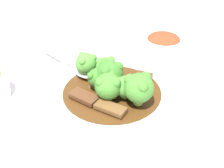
{
  "coord_description": "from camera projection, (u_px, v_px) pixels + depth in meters",
  "views": [
    {
      "loc": [
        -0.13,
        0.49,
        0.39
      ],
      "look_at": [
        0.0,
        0.0,
        0.03
      ],
      "focal_mm": 50.0,
      "sensor_mm": 36.0,
      "label": 1
    }
  ],
  "objects": [
    {
      "name": "ground_plane",
      "position": [
        112.0,
        98.0,
        0.63
      ],
      "size": [
        4.0,
        4.0,
        0.0
      ],
      "primitive_type": "plane",
      "color": "silver"
    },
    {
      "name": "main_plate",
      "position": [
        112.0,
        94.0,
        0.63
      ],
      "size": [
        0.32,
        0.32,
        0.02
      ],
      "color": "white",
      "rests_on": "ground_plane"
    },
    {
      "name": "beef_strip_0",
      "position": [
        139.0,
        83.0,
        0.63
      ],
      "size": [
        0.05,
        0.08,
        0.01
      ],
      "color": "#56331E",
      "rests_on": "main_plate"
    },
    {
      "name": "beef_strip_1",
      "position": [
        84.0,
        97.0,
        0.6
      ],
      "size": [
        0.06,
        0.05,
        0.01
      ],
      "color": "#56331E",
      "rests_on": "main_plate"
    },
    {
      "name": "beef_strip_2",
      "position": [
        110.0,
        108.0,
        0.57
      ],
      "size": [
        0.06,
        0.04,
        0.01
      ],
      "color": "brown",
      "rests_on": "main_plate"
    },
    {
      "name": "broccoli_floret_0",
      "position": [
        106.0,
        67.0,
        0.64
      ],
      "size": [
        0.04,
        0.04,
        0.05
      ],
      "color": "#7FA84C",
      "rests_on": "main_plate"
    },
    {
      "name": "broccoli_floret_1",
      "position": [
        96.0,
        78.0,
        0.61
      ],
      "size": [
        0.04,
        0.04,
        0.04
      ],
      "color": "#7FA84C",
      "rests_on": "main_plate"
    },
    {
      "name": "broccoli_floret_2",
      "position": [
        110.0,
        73.0,
        0.61
      ],
      "size": [
        0.05,
        0.05,
        0.06
      ],
      "color": "#7FA84C",
      "rests_on": "main_plate"
    },
    {
      "name": "broccoli_floret_3",
      "position": [
        125.0,
        86.0,
        0.59
      ],
      "size": [
        0.04,
        0.04,
        0.05
      ],
      "color": "#7FA84C",
      "rests_on": "main_plate"
    },
    {
      "name": "broccoli_floret_4",
      "position": [
        109.0,
        86.0,
        0.58
      ],
      "size": [
        0.05,
        0.05,
        0.05
      ],
      "color": "#8EB756",
      "rests_on": "main_plate"
    },
    {
      "name": "broccoli_floret_5",
      "position": [
        86.0,
        63.0,
        0.65
      ],
      "size": [
        0.05,
        0.05,
        0.05
      ],
      "color": "#7FA84C",
      "rests_on": "main_plate"
    },
    {
      "name": "broccoli_floret_6",
      "position": [
        139.0,
        87.0,
        0.57
      ],
      "size": [
        0.06,
        0.06,
        0.06
      ],
      "color": "#7FA84C",
      "rests_on": "main_plate"
    },
    {
      "name": "serving_spoon",
      "position": [
        82.0,
        69.0,
        0.68
      ],
      "size": [
        0.18,
        0.12,
        0.01
      ],
      "color": "silver",
      "rests_on": "main_plate"
    },
    {
      "name": "side_bowl_kimchi",
      "position": [
        163.0,
        43.0,
        0.78
      ],
      "size": [
        0.1,
        0.1,
        0.05
      ],
      "color": "white",
      "rests_on": "ground_plane"
    }
  ]
}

